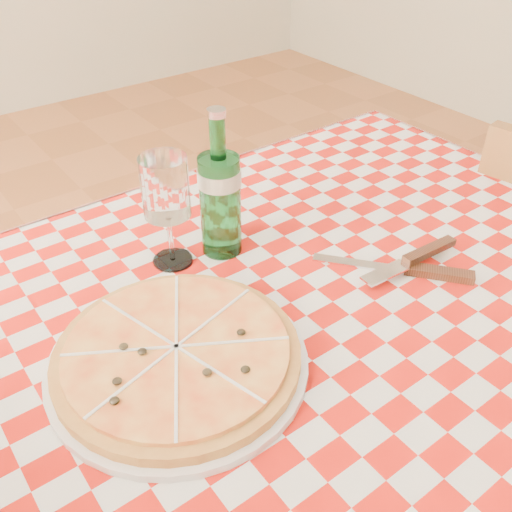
{
  "coord_description": "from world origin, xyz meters",
  "views": [
    {
      "loc": [
        -0.43,
        -0.49,
        1.32
      ],
      "look_at": [
        -0.02,
        0.06,
        0.82
      ],
      "focal_mm": 40.0,
      "sensor_mm": 36.0,
      "label": 1
    }
  ],
  "objects": [
    {
      "name": "water_bottle",
      "position": [
        -0.0,
        0.18,
        0.88
      ],
      "size": [
        0.09,
        0.09,
        0.25
      ],
      "primitive_type": null,
      "rotation": [
        0.0,
        0.0,
        0.38
      ],
      "color": "#1A682A",
      "rests_on": "tablecloth"
    },
    {
      "name": "tablecloth",
      "position": [
        0.0,
        0.0,
        0.75
      ],
      "size": [
        1.3,
        0.9,
        0.01
      ],
      "primitive_type": "cube",
      "color": "#9E1109",
      "rests_on": "dining_table"
    },
    {
      "name": "pizza_plate",
      "position": [
        -0.2,
        -0.01,
        0.78
      ],
      "size": [
        0.42,
        0.42,
        0.04
      ],
      "primitive_type": null,
      "rotation": [
        0.0,
        0.0,
        0.25
      ],
      "color": "#C88B42",
      "rests_on": "tablecloth"
    },
    {
      "name": "dining_table",
      "position": [
        0.0,
        0.0,
        0.66
      ],
      "size": [
        1.2,
        0.8,
        0.75
      ],
      "color": "brown",
      "rests_on": "ground"
    },
    {
      "name": "cutlery",
      "position": [
        0.19,
        -0.05,
        0.77
      ],
      "size": [
        0.34,
        0.31,
        0.03
      ],
      "primitive_type": null,
      "rotation": [
        0.0,
        0.0,
        -0.4
      ],
      "color": "silver",
      "rests_on": "tablecloth"
    },
    {
      "name": "wine_glass",
      "position": [
        -0.09,
        0.2,
        0.85
      ],
      "size": [
        0.08,
        0.08,
        0.19
      ],
      "primitive_type": null,
      "rotation": [
        0.0,
        0.0,
        -0.12
      ],
      "color": "white",
      "rests_on": "tablecloth"
    }
  ]
}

